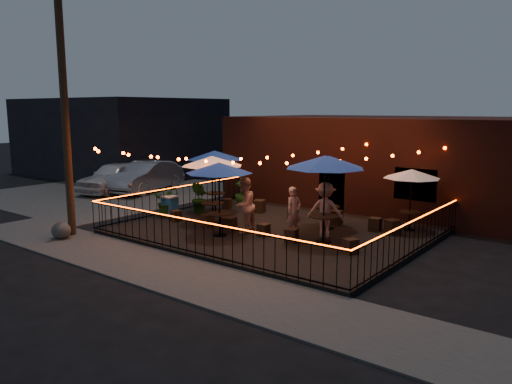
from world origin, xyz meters
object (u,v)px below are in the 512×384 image
(cafe_table_0, at_px, (212,162))
(cooler, at_px, (170,206))
(utility_pole, at_px, (65,120))
(cafe_table_5, at_px, (412,175))
(cafe_table_3, at_px, (329,162))
(boulder, at_px, (61,230))
(cafe_table_4, at_px, (325,163))
(cafe_table_1, at_px, (215,156))
(cafe_table_2, at_px, (219,169))

(cafe_table_0, bearing_deg, cooler, -175.31)
(utility_pole, height_order, cooler, utility_pole)
(utility_pole, height_order, cafe_table_5, utility_pole)
(cafe_table_3, relative_size, boulder, 3.88)
(cafe_table_0, height_order, cafe_table_4, cafe_table_4)
(utility_pole, xyz_separation_m, cafe_table_1, (1.63, 5.60, -1.53))
(cooler, distance_m, boulder, 4.33)
(cafe_table_2, height_order, cafe_table_4, cafe_table_4)
(cafe_table_1, distance_m, cafe_table_5, 7.78)
(cafe_table_2, xyz_separation_m, cooler, (-3.53, 1.00, -1.84))
(cafe_table_0, height_order, cafe_table_1, cafe_table_1)
(utility_pole, height_order, cafe_table_0, utility_pole)
(cafe_table_0, distance_m, cooler, 2.85)
(cafe_table_4, relative_size, cafe_table_5, 1.23)
(utility_pole, bearing_deg, cafe_table_2, 31.78)
(utility_pole, bearing_deg, cafe_table_0, 52.25)
(utility_pole, relative_size, cafe_table_0, 2.85)
(cafe_table_4, relative_size, cooler, 3.38)
(boulder, bearing_deg, cafe_table_3, 43.72)
(utility_pole, distance_m, boulder, 3.73)
(cafe_table_0, bearing_deg, cafe_table_2, -39.92)
(cafe_table_4, bearing_deg, cafe_table_2, -156.67)
(utility_pole, distance_m, cafe_table_2, 5.45)
(boulder, bearing_deg, cafe_table_1, 76.56)
(boulder, bearing_deg, cafe_table_2, 37.46)
(cafe_table_3, height_order, cafe_table_4, cafe_table_4)
(utility_pole, bearing_deg, cafe_table_1, 73.73)
(cafe_table_0, distance_m, cafe_table_1, 2.19)
(cafe_table_4, height_order, boulder, cafe_table_4)
(cafe_table_0, bearing_deg, utility_pole, -127.75)
(cafe_table_0, xyz_separation_m, cafe_table_2, (1.40, -1.17, -0.04))
(utility_pole, xyz_separation_m, cafe_table_2, (4.43, 2.75, -1.59))
(cooler, bearing_deg, cafe_table_0, 8.14)
(cafe_table_1, xyz_separation_m, boulder, (-1.46, -6.12, -2.15))
(cooler, bearing_deg, cafe_table_4, 6.70)
(cafe_table_0, height_order, cafe_table_5, cafe_table_0)
(utility_pole, distance_m, cooler, 5.16)
(cafe_table_4, relative_size, boulder, 3.48)
(cafe_table_1, bearing_deg, utility_pole, -106.27)
(cafe_table_1, height_order, cafe_table_2, cafe_table_1)
(cafe_table_2, height_order, cafe_table_5, cafe_table_2)
(utility_pole, bearing_deg, cafe_table_5, 38.79)
(cafe_table_2, bearing_deg, cooler, 164.26)
(cafe_table_2, distance_m, cafe_table_5, 6.66)
(cafe_table_5, xyz_separation_m, boulder, (-9.03, -7.91, -1.81))
(utility_pole, bearing_deg, cafe_table_3, 40.56)
(cooler, bearing_deg, cafe_table_5, 27.19)
(cafe_table_5, bearing_deg, cooler, -156.26)
(cafe_table_3, bearing_deg, cafe_table_4, -64.40)
(cafe_table_5, distance_m, cooler, 9.20)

